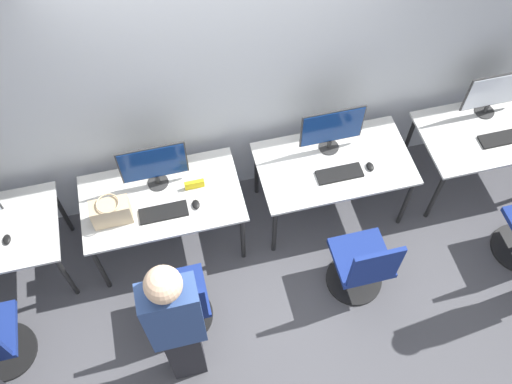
{
  "coord_description": "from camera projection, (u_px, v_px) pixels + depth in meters",
  "views": [
    {
      "loc": [
        -0.57,
        -2.17,
        4.56
      ],
      "look_at": [
        0.0,
        0.15,
        0.85
      ],
      "focal_mm": 40.0,
      "sensor_mm": 36.0,
      "label": 1
    }
  ],
  "objects": [
    {
      "name": "person_left",
      "position": [
        177.0,
        325.0,
        3.74
      ],
      "size": [
        0.36,
        0.22,
        1.71
      ],
      "color": "#232328",
      "rests_on": "ground_plane"
    },
    {
      "name": "mouse_far_left",
      "position": [
        7.0,
        239.0,
        4.34
      ],
      "size": [
        0.06,
        0.09,
        0.03
      ],
      "color": "black",
      "rests_on": "desk_far_left"
    },
    {
      "name": "placard_left",
      "position": [
        194.0,
        184.0,
        4.58
      ],
      "size": [
        0.16,
        0.03,
        0.08
      ],
      "color": "yellow",
      "rests_on": "desk_left"
    },
    {
      "name": "desk_left",
      "position": [
        162.0,
        202.0,
        4.62
      ],
      "size": [
        1.29,
        0.74,
        0.7
      ],
      "color": "silver",
      "rests_on": "ground_plane"
    },
    {
      "name": "desk_far_right",
      "position": [
        492.0,
        135.0,
        4.99
      ],
      "size": [
        1.29,
        0.74,
        0.7
      ],
      "color": "silver",
      "rests_on": "ground_plane"
    },
    {
      "name": "keyboard_right",
      "position": [
        339.0,
        174.0,
        4.67
      ],
      "size": [
        0.38,
        0.14,
        0.02
      ],
      "color": "black",
      "rests_on": "desk_right"
    },
    {
      "name": "mouse_left",
      "position": [
        196.0,
        204.0,
        4.51
      ],
      "size": [
        0.06,
        0.09,
        0.03
      ],
      "color": "black",
      "rests_on": "desk_left"
    },
    {
      "name": "wall_back",
      "position": [
        234.0,
        76.0,
        4.32
      ],
      "size": [
        12.0,
        0.05,
        2.8
      ],
      "color": "#B7BCC1",
      "rests_on": "ground_plane"
    },
    {
      "name": "monitor_far_right",
      "position": [
        494.0,
        93.0,
        4.84
      ],
      "size": [
        0.53,
        0.17,
        0.46
      ],
      "color": "#2D2D2D",
      "rests_on": "desk_far_right"
    },
    {
      "name": "handbag",
      "position": [
        111.0,
        212.0,
        4.36
      ],
      "size": [
        0.3,
        0.18,
        0.25
      ],
      "color": "tan",
      "rests_on": "desk_left"
    },
    {
      "name": "office_chair_left",
      "position": [
        181.0,
        305.0,
        4.42
      ],
      "size": [
        0.48,
        0.48,
        0.9
      ],
      "color": "black",
      "rests_on": "ground_plane"
    },
    {
      "name": "keyboard_left",
      "position": [
        164.0,
        212.0,
        4.48
      ],
      "size": [
        0.38,
        0.14,
        0.02
      ],
      "color": "black",
      "rests_on": "desk_left"
    },
    {
      "name": "monitor_left",
      "position": [
        154.0,
        165.0,
        4.43
      ],
      "size": [
        0.53,
        0.17,
        0.46
      ],
      "color": "#2D2D2D",
      "rests_on": "desk_left"
    },
    {
      "name": "ground_plane",
      "position": [
        260.0,
        257.0,
        5.05
      ],
      "size": [
        20.0,
        20.0,
        0.0
      ],
      "primitive_type": "plane",
      "color": "#4C4C51"
    },
    {
      "name": "keyboard_far_right",
      "position": [
        501.0,
        138.0,
        4.87
      ],
      "size": [
        0.38,
        0.14,
        0.02
      ],
      "color": "black",
      "rests_on": "desk_far_right"
    },
    {
      "name": "mouse_right",
      "position": [
        370.0,
        167.0,
        4.71
      ],
      "size": [
        0.06,
        0.09,
        0.03
      ],
      "color": "black",
      "rests_on": "desk_right"
    },
    {
      "name": "office_chair_right",
      "position": [
        362.0,
        267.0,
        4.59
      ],
      "size": [
        0.48,
        0.48,
        0.9
      ],
      "color": "black",
      "rests_on": "ground_plane"
    },
    {
      "name": "desk_right",
      "position": [
        334.0,
        167.0,
        4.8
      ],
      "size": [
        1.29,
        0.74,
        0.7
      ],
      "color": "silver",
      "rests_on": "ground_plane"
    },
    {
      "name": "monitor_right",
      "position": [
        332.0,
        129.0,
        4.62
      ],
      "size": [
        0.53,
        0.17,
        0.46
      ],
      "color": "#2D2D2D",
      "rests_on": "desk_right"
    }
  ]
}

